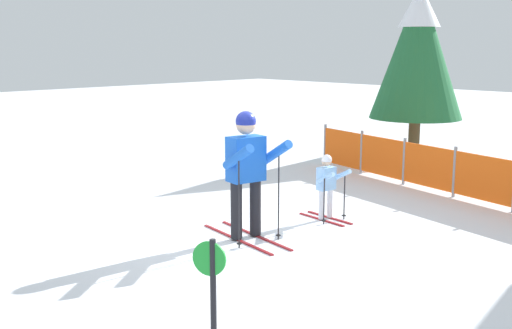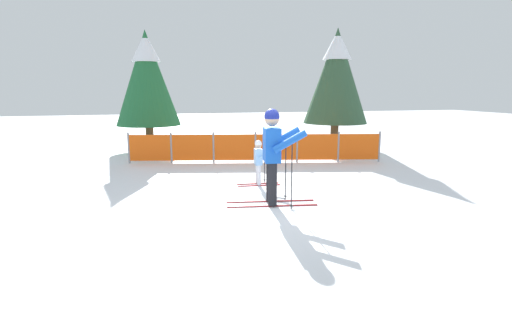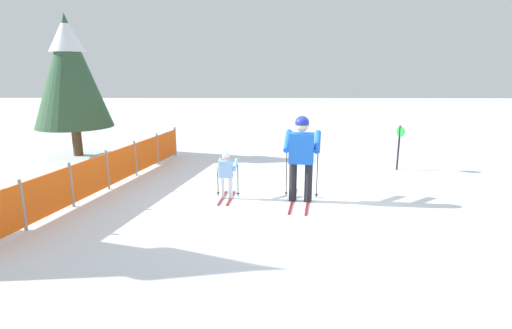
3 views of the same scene
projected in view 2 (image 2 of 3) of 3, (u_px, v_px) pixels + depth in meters
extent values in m
plane|color=white|center=(265.00, 204.00, 7.60)|extent=(60.00, 60.00, 0.00)
cube|color=maroon|center=(270.00, 201.00, 7.79)|extent=(1.70, 0.32, 0.02)
cube|color=maroon|center=(272.00, 206.00, 7.47)|extent=(1.70, 0.32, 0.02)
cylinder|color=black|center=(270.00, 180.00, 7.71)|extent=(0.16, 0.16, 0.81)
cylinder|color=black|center=(273.00, 184.00, 7.40)|extent=(0.16, 0.16, 0.81)
cube|color=blue|center=(272.00, 145.00, 7.42)|extent=(0.37, 0.54, 0.63)
cylinder|color=blue|center=(284.00, 137.00, 7.74)|extent=(0.64, 0.23, 0.42)
cylinder|color=blue|center=(290.00, 142.00, 7.12)|extent=(0.64, 0.23, 0.42)
sphere|color=#D8AD8C|center=(272.00, 119.00, 7.34)|extent=(0.27, 0.27, 0.27)
sphere|color=navy|center=(272.00, 116.00, 7.33)|extent=(0.28, 0.28, 0.28)
cylinder|color=black|center=(286.00, 168.00, 7.87)|extent=(0.02, 0.02, 1.26)
cylinder|color=black|center=(285.00, 196.00, 7.98)|extent=(0.07, 0.07, 0.01)
cylinder|color=black|center=(292.00, 175.00, 7.22)|extent=(0.02, 0.02, 1.26)
cylinder|color=black|center=(291.00, 205.00, 7.33)|extent=(0.07, 0.07, 0.01)
cube|color=maroon|center=(258.00, 184.00, 9.26)|extent=(0.97, 0.14, 0.02)
cube|color=maroon|center=(259.00, 185.00, 9.08)|extent=(0.97, 0.14, 0.02)
cylinder|color=silver|center=(258.00, 173.00, 9.22)|extent=(0.09, 0.09, 0.46)
cylinder|color=silver|center=(259.00, 175.00, 9.04)|extent=(0.09, 0.09, 0.46)
cube|color=#8CBFF2|center=(258.00, 157.00, 9.05)|extent=(0.19, 0.30, 0.36)
cylinder|color=#8CBFF2|center=(264.00, 153.00, 9.24)|extent=(0.37, 0.11, 0.23)
cylinder|color=#8CBFF2|center=(267.00, 155.00, 8.89)|extent=(0.37, 0.11, 0.23)
sphere|color=#D8AD8C|center=(258.00, 145.00, 9.00)|extent=(0.15, 0.15, 0.15)
sphere|color=white|center=(258.00, 144.00, 9.00)|extent=(0.16, 0.16, 0.16)
cylinder|color=black|center=(264.00, 168.00, 9.35)|extent=(0.02, 0.02, 0.71)
cylinder|color=black|center=(264.00, 180.00, 9.41)|extent=(0.07, 0.07, 0.01)
cylinder|color=black|center=(268.00, 171.00, 8.92)|extent=(0.02, 0.02, 0.71)
cylinder|color=black|center=(268.00, 184.00, 8.97)|extent=(0.07, 0.07, 0.01)
cylinder|color=gray|center=(129.00, 148.00, 11.79)|extent=(0.06, 0.06, 0.92)
cylinder|color=gray|center=(171.00, 148.00, 11.83)|extent=(0.06, 0.06, 0.92)
cylinder|color=gray|center=(214.00, 147.00, 11.88)|extent=(0.06, 0.06, 0.92)
cylinder|color=gray|center=(255.00, 147.00, 11.92)|extent=(0.06, 0.06, 0.92)
cylinder|color=gray|center=(297.00, 147.00, 11.97)|extent=(0.06, 0.06, 0.92)
cylinder|color=gray|center=(338.00, 147.00, 12.01)|extent=(0.06, 0.06, 0.92)
cylinder|color=gray|center=(379.00, 147.00, 12.06)|extent=(0.06, 0.06, 0.92)
cube|color=#F55B14|center=(150.00, 148.00, 11.81)|extent=(1.23, 0.30, 0.77)
cube|color=#F55B14|center=(192.00, 148.00, 11.85)|extent=(1.23, 0.30, 0.77)
cube|color=#F55B14|center=(235.00, 147.00, 11.90)|extent=(1.23, 0.30, 0.77)
cube|color=#F55B14|center=(276.00, 147.00, 11.94)|extent=(1.23, 0.30, 0.77)
cube|color=#F55B14|center=(318.00, 147.00, 11.99)|extent=(1.23, 0.30, 0.77)
cube|color=#F55B14|center=(359.00, 147.00, 12.03)|extent=(1.23, 0.30, 0.77)
cylinder|color=#4C3823|center=(334.00, 135.00, 15.08)|extent=(0.29, 0.29, 0.92)
cone|color=#2F5136|center=(336.00, 76.00, 14.68)|extent=(2.35, 2.35, 3.45)
cone|color=white|center=(338.00, 45.00, 14.48)|extent=(1.06, 1.06, 1.03)
cylinder|color=#4C3823|center=(150.00, 137.00, 14.57)|extent=(0.28, 0.28, 0.89)
cone|color=#216336|center=(147.00, 78.00, 14.18)|extent=(2.27, 2.27, 3.33)
cone|color=white|center=(145.00, 47.00, 13.99)|extent=(1.02, 1.02, 1.00)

